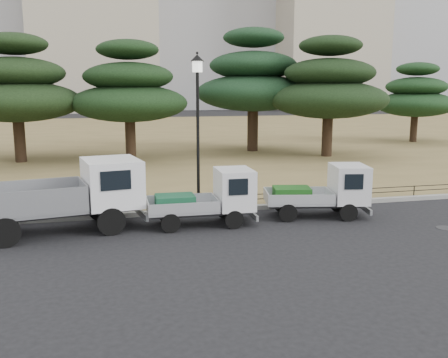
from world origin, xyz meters
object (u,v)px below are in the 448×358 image
object	(u,v)px
street_lamp	(198,106)
tarp_pile	(5,206)
truck_large	(68,193)
truck_kei_rear	(324,191)
truck_kei_front	(209,198)

from	to	relation	value
street_lamp	tarp_pile	bearing A→B (deg)	178.35
truck_large	truck_kei_rear	bearing A→B (deg)	-11.36
truck_large	street_lamp	size ratio (longest dim) A/B	0.98
truck_kei_rear	tarp_pile	size ratio (longest dim) A/B	2.56
truck_large	tarp_pile	world-z (taller)	truck_large
street_lamp	tarp_pile	size ratio (longest dim) A/B	3.78
truck_kei_front	tarp_pile	bearing A→B (deg)	163.26
truck_large	truck_kei_front	size ratio (longest dim) A/B	1.54
truck_large	truck_kei_front	bearing A→B (deg)	-13.52
truck_large	tarp_pile	distance (m)	2.95
truck_kei_front	street_lamp	world-z (taller)	street_lamp
truck_kei_rear	street_lamp	bearing A→B (deg)	167.20
tarp_pile	truck_kei_front	bearing A→B (deg)	-17.72
truck_kei_front	truck_kei_rear	world-z (taller)	truck_kei_front
truck_kei_front	truck_kei_rear	xyz separation A→B (m)	(4.06, 0.09, -0.00)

